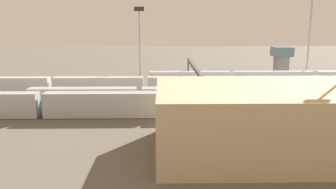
{
  "coord_description": "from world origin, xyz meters",
  "views": [
    {
      "loc": [
        7.21,
        82.99,
        18.86
      ],
      "look_at": [
        5.74,
        4.69,
        2.5
      ],
      "focal_mm": 36.94,
      "sensor_mm": 36.0,
      "label": 1
    }
  ],
  "objects": [
    {
      "name": "track_bed_1",
      "position": [
        0.0,
        -10.0,
        0.06
      ],
      "size": [
        140.0,
        2.8,
        0.12
      ],
      "primitive_type": "cube",
      "color": "#3D3833",
      "rests_on": "ground_plane"
    },
    {
      "name": "train_on_track_3",
      "position": [
        -29.0,
        0.0,
        2.16
      ],
      "size": [
        10.0,
        3.0,
        5.0
      ],
      "color": "#D85914",
      "rests_on": "ground_plane"
    },
    {
      "name": "ground_plane",
      "position": [
        0.0,
        0.0,
        0.0
      ],
      "size": [
        400.0,
        400.0,
        0.0
      ],
      "primitive_type": "plane",
      "color": "#60594F"
    },
    {
      "name": "track_bed_5",
      "position": [
        0.0,
        10.0,
        0.06
      ],
      "size": [
        140.0,
        2.8,
        0.12
      ],
      "primitive_type": "cube",
      "color": "#3D3833",
      "rests_on": "ground_plane"
    },
    {
      "name": "light_mast_0",
      "position": [
        -36.03,
        -18.39,
        17.12
      ],
      "size": [
        2.8,
        0.7,
        26.81
      ],
      "color": "#9EA0A5",
      "rests_on": "ground_plane"
    },
    {
      "name": "train_on_track_0",
      "position": [
        -24.91,
        -15.0,
        2.61
      ],
      "size": [
        71.4,
        3.06,
        5.0
      ],
      "color": "silver",
      "rests_on": "ground_plane"
    },
    {
      "name": "control_tower",
      "position": [
        -32.17,
        -29.52,
        6.53
      ],
      "size": [
        6.0,
        6.0,
        11.02
      ],
      "color": "gray",
      "rests_on": "ground_plane"
    },
    {
      "name": "track_bed_3",
      "position": [
        0.0,
        0.0,
        0.06
      ],
      "size": [
        140.0,
        2.8,
        0.12
      ],
      "primitive_type": "cube",
      "color": "#4C443D",
      "rests_on": "ground_plane"
    },
    {
      "name": "light_mast_2",
      "position": [
        13.49,
        -17.37,
        15.14
      ],
      "size": [
        2.8,
        0.7,
        23.22
      ],
      "color": "#9EA0A5",
      "rests_on": "ground_plane"
    },
    {
      "name": "track_bed_2",
      "position": [
        0.0,
        -5.0,
        0.06
      ],
      "size": [
        140.0,
        2.8,
        0.12
      ],
      "primitive_type": "cube",
      "color": "#4C443D",
      "rests_on": "ground_plane"
    },
    {
      "name": "train_on_track_5",
      "position": [
        12.08,
        10.0,
        2.6
      ],
      "size": [
        47.2,
        3.06,
        5.0
      ],
      "color": "#B7BABF",
      "rests_on": "ground_plane"
    },
    {
      "name": "train_on_track_6",
      "position": [
        -4.87,
        15.0,
        2.62
      ],
      "size": [
        119.8,
        3.0,
        5.0
      ],
      "color": "#B7BABF",
      "rests_on": "ground_plane"
    },
    {
      "name": "track_bed_0",
      "position": [
        0.0,
        -15.0,
        0.06
      ],
      "size": [
        140.0,
        2.8,
        0.12
      ],
      "primitive_type": "cube",
      "color": "#3D3833",
      "rests_on": "ground_plane"
    },
    {
      "name": "track_bed_6",
      "position": [
        0.0,
        15.0,
        0.06
      ],
      "size": [
        140.0,
        2.8,
        0.12
      ],
      "primitive_type": "cube",
      "color": "#3D3833",
      "rests_on": "ground_plane"
    },
    {
      "name": "train_on_track_4",
      "position": [
        -32.96,
        5.0,
        2.02
      ],
      "size": [
        47.2,
        3.06,
        3.8
      ],
      "color": "silver",
      "rests_on": "ground_plane"
    },
    {
      "name": "train_on_track_2",
      "position": [
        -0.75,
        -5.0,
        2.62
      ],
      "size": [
        119.8,
        3.0,
        5.0
      ],
      "color": "silver",
      "rests_on": "ground_plane"
    },
    {
      "name": "signal_gantry",
      "position": [
        -0.6,
        0.0,
        7.65
      ],
      "size": [
        0.7,
        35.0,
        8.8
      ],
      "color": "#4C4742",
      "rests_on": "ground_plane"
    },
    {
      "name": "track_bed_4",
      "position": [
        0.0,
        5.0,
        0.06
      ],
      "size": [
        140.0,
        2.8,
        0.12
      ],
      "primitive_type": "cube",
      "color": "#3D3833",
      "rests_on": "ground_plane"
    }
  ]
}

